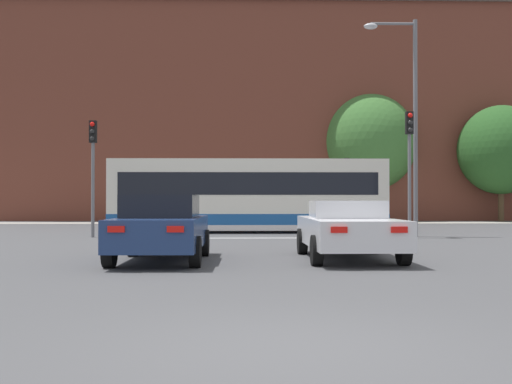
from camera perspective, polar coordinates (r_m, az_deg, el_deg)
ground_plane at (r=6.05m, az=3.39°, el=-13.74°), size 400.00×400.00×0.00m
stop_line_strip at (r=22.72m, az=-0.21°, el=-4.11°), size 8.68×0.30×0.01m
far_pavement at (r=37.26m, az=-0.70°, el=-2.76°), size 69.64×2.50×0.01m
brick_civic_building at (r=47.23m, az=1.35°, el=7.22°), size 37.67×12.61×17.32m
car_saloon_left at (r=14.30m, az=-8.43°, el=-3.13°), size 1.98×4.30×1.47m
car_roadster_right at (r=14.85m, az=8.18°, el=-3.31°), size 2.05×4.67×1.34m
bus_crossing_lead at (r=26.69m, az=-0.70°, el=-0.15°), size 11.29×2.66×3.00m
traffic_light_near_left at (r=23.90m, az=-14.30°, el=2.87°), size 0.26×0.31×4.22m
traffic_light_near_right at (r=23.46m, az=13.49°, el=3.35°), size 0.26×0.31×4.49m
traffic_light_far_left at (r=37.02m, az=-9.06°, el=1.12°), size 0.26×0.31×3.70m
traffic_light_far_right at (r=37.19m, az=8.08°, el=1.16°), size 0.26×0.31×3.76m
street_lamp_junction at (r=24.40m, az=13.29°, el=7.44°), size 1.98×0.36×7.99m
pedestrian_waiting at (r=37.25m, az=0.54°, el=-1.26°), size 0.46×0.38×1.68m
pedestrian_walking_east at (r=38.22m, az=6.64°, el=-1.35°), size 0.41×0.23×1.57m
tree_by_building at (r=42.50m, az=10.04°, el=4.32°), size 6.09×6.09×8.25m
tree_kerbside at (r=42.99m, az=20.93°, el=3.52°), size 5.30×5.30×7.26m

